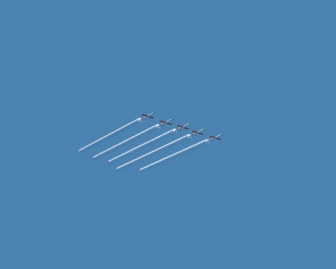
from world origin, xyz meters
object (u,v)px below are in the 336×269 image
(jet_inner_right, at_px, (167,122))
(jet_far_right, at_px, (149,116))
(jet_center, at_px, (184,127))
(jet_far_left, at_px, (217,137))
(jet_inner_left, at_px, (199,132))

(jet_inner_right, bearing_deg, jet_far_right, 1.73)
(jet_center, distance_m, jet_far_right, 25.88)
(jet_inner_right, bearing_deg, jet_center, 177.49)
(jet_far_left, bearing_deg, jet_inner_left, -4.83)
(jet_inner_left, distance_m, jet_inner_right, 24.52)
(jet_center, xyz_separation_m, jet_far_right, (25.88, -0.13, -0.09))
(jet_far_left, height_order, jet_center, jet_center)
(jet_inner_left, height_order, jet_center, jet_inner_left)
(jet_center, distance_m, jet_inner_right, 12.39)
(jet_far_right, bearing_deg, jet_inner_right, -178.27)
(jet_far_left, relative_size, jet_center, 1.00)
(jet_far_left, relative_size, jet_inner_right, 1.00)
(jet_far_left, relative_size, jet_far_right, 1.00)
(jet_inner_left, distance_m, jet_center, 12.17)
(jet_inner_left, xyz_separation_m, jet_center, (12.14, 0.87, -0.01))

